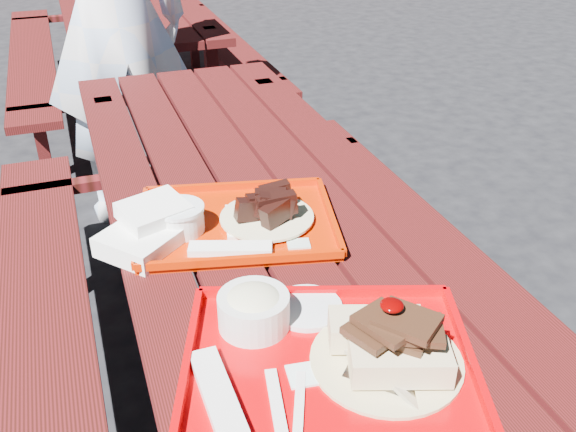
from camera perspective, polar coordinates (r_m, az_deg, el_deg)
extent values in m
plane|color=black|center=(2.06, -1.48, -18.09)|extent=(60.00, 60.00, 0.00)
cube|color=#460D0F|center=(1.54, -12.53, -2.15)|extent=(0.14, 2.40, 0.04)
cube|color=#460D0F|center=(1.55, -7.09, -1.19)|extent=(0.14, 2.40, 0.04)
cube|color=#460D0F|center=(1.59, -1.83, -0.25)|extent=(0.14, 2.40, 0.04)
cube|color=#460D0F|center=(1.63, 3.18, 0.65)|extent=(0.14, 2.40, 0.04)
cube|color=#460D0F|center=(1.69, 7.89, 1.49)|extent=(0.14, 2.40, 0.04)
cube|color=#460D0F|center=(1.72, -20.83, -12.26)|extent=(0.25, 2.40, 0.04)
cube|color=#460D0F|center=(2.53, -20.43, -3.58)|extent=(0.06, 0.06, 0.42)
cube|color=#460D0F|center=(1.98, 14.57, -4.88)|extent=(0.25, 2.40, 0.04)
cube|color=#460D0F|center=(2.71, 4.49, 0.83)|extent=(0.06, 0.06, 0.42)
cube|color=#460D0F|center=(2.55, -14.96, 2.01)|extent=(0.06, 0.06, 0.75)
cube|color=#460D0F|center=(2.64, -2.00, 4.15)|extent=(0.06, 0.06, 0.75)
cube|color=#460D0F|center=(2.55, -8.46, 4.22)|extent=(1.40, 0.06, 0.04)
cube|color=#460D0F|center=(4.18, -18.68, 17.62)|extent=(0.14, 2.40, 0.04)
cube|color=#460D0F|center=(4.19, -16.56, 17.95)|extent=(0.14, 2.40, 0.04)
cube|color=#460D0F|center=(4.25, -21.83, 13.04)|extent=(0.25, 2.40, 0.04)
cube|color=#460D0F|center=(3.53, -21.02, 6.06)|extent=(0.06, 0.06, 0.42)
cube|color=#460D0F|center=(5.12, -21.46, 13.17)|extent=(0.06, 0.06, 0.42)
cube|color=#460D0F|center=(4.37, -6.12, 15.36)|extent=(0.25, 2.40, 0.04)
cube|color=#460D0F|center=(3.66, -2.63, 8.94)|extent=(0.06, 0.06, 0.42)
cube|color=#460D0F|center=(5.21, -8.37, 15.15)|extent=(0.06, 0.06, 0.42)
cube|color=#460D0F|center=(3.35, -16.72, 8.67)|extent=(0.06, 0.06, 0.75)
cube|color=#460D0F|center=(3.43, -6.62, 10.21)|extent=(0.06, 0.06, 0.75)
cube|color=#460D0F|center=(5.20, -18.67, 15.78)|extent=(0.06, 0.06, 0.75)
cube|color=#460D0F|center=(5.24, -11.91, 16.79)|extent=(0.06, 0.06, 0.75)
cube|color=#460D0F|center=(3.36, -11.72, 10.36)|extent=(1.40, 0.06, 0.04)
cube|color=#460D0F|center=(5.20, -15.37, 16.90)|extent=(1.40, 0.06, 0.04)
cube|color=#BC0005|center=(1.14, 3.63, -13.06)|extent=(0.58, 0.51, 0.01)
cube|color=#BC0005|center=(1.27, 3.10, -6.74)|extent=(0.46, 0.17, 0.02)
cube|color=#BC0005|center=(1.17, 15.84, -11.93)|extent=(0.13, 0.36, 0.02)
cube|color=#BC0005|center=(1.13, -8.90, -12.41)|extent=(0.13, 0.36, 0.02)
cylinder|color=#C7B882|center=(1.14, 8.73, -12.54)|extent=(0.26, 0.26, 0.01)
cube|color=beige|center=(1.09, 9.95, -12.67)|extent=(0.18, 0.13, 0.05)
cube|color=beige|center=(1.15, 7.84, -9.92)|extent=(0.18, 0.13, 0.05)
ellipsoid|color=#480000|center=(1.06, 9.27, -7.27)|extent=(0.04, 0.04, 0.02)
cylinder|color=silver|center=(1.18, -3.06, -8.44)|extent=(0.13, 0.13, 0.07)
ellipsoid|color=beige|center=(1.17, -3.09, -7.68)|extent=(0.11, 0.11, 0.05)
cylinder|color=silver|center=(1.23, 1.68, -8.14)|extent=(0.14, 0.14, 0.01)
cube|color=white|center=(1.06, -6.16, -15.72)|extent=(0.05, 0.22, 0.02)
cube|color=white|center=(1.05, -0.94, -16.83)|extent=(0.05, 0.18, 0.01)
cube|color=white|center=(1.04, 0.95, -17.28)|extent=(0.09, 0.18, 0.01)
cube|color=white|center=(1.10, 1.42, -13.94)|extent=(0.06, 0.06, 0.00)
cube|color=#B71F00|center=(1.51, -4.54, -0.80)|extent=(0.51, 0.43, 0.01)
cube|color=#B71F00|center=(1.66, -4.85, 2.68)|extent=(0.44, 0.11, 0.02)
cube|color=#B71F00|center=(1.36, -4.22, -3.94)|extent=(0.44, 0.11, 0.02)
cube|color=#B71F00|center=(1.53, 3.77, 0.19)|extent=(0.09, 0.34, 0.02)
cube|color=#B71F00|center=(1.52, -12.95, -0.79)|extent=(0.09, 0.34, 0.02)
cube|color=white|center=(1.51, -2.65, -0.36)|extent=(0.18, 0.18, 0.01)
cylinder|color=beige|center=(1.51, -1.89, -0.08)|extent=(0.22, 0.22, 0.01)
cylinder|color=white|center=(1.48, -9.62, -0.37)|extent=(0.11, 0.11, 0.06)
cylinder|color=white|center=(1.47, -9.72, 0.70)|extent=(0.12, 0.12, 0.01)
cube|color=white|center=(1.40, -5.15, -2.89)|extent=(0.19, 0.10, 0.02)
cube|color=silver|center=(1.43, 0.94, -2.48)|extent=(0.06, 0.05, 0.00)
cube|color=white|center=(1.47, -12.21, -1.71)|extent=(0.26, 0.25, 0.05)
cube|color=white|center=(1.47, -11.84, 0.38)|extent=(0.17, 0.16, 0.04)
imported|color=#C2DAFF|center=(2.87, -15.28, 16.38)|extent=(0.68, 0.47, 1.80)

